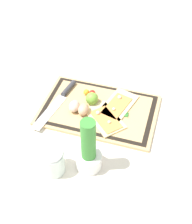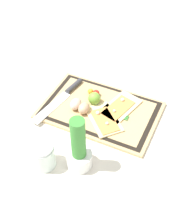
{
  "view_description": "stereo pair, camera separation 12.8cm",
  "coord_description": "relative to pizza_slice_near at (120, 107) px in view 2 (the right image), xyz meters",
  "views": [
    {
      "loc": [
        -0.26,
        0.9,
        0.95
      ],
      "look_at": [
        0.0,
        0.04,
        0.03
      ],
      "focal_mm": 50.0,
      "sensor_mm": 36.0,
      "label": 1
    },
    {
      "loc": [
        -0.38,
        0.85,
        0.95
      ],
      "look_at": [
        0.0,
        0.04,
        0.03
      ],
      "focal_mm": 50.0,
      "sensor_mm": 36.0,
      "label": 2
    }
  ],
  "objects": [
    {
      "name": "ground_plane",
      "position": [
        0.07,
        0.04,
        -0.02
      ],
      "size": [
        6.0,
        6.0,
        0.0
      ],
      "primitive_type": "plane",
      "color": "silver"
    },
    {
      "name": "cutting_board",
      "position": [
        0.07,
        0.04,
        -0.01
      ],
      "size": [
        0.49,
        0.32,
        0.02
      ],
      "color": "tan",
      "rests_on": "ground_plane"
    },
    {
      "name": "pizza_slice_near",
      "position": [
        0.0,
        0.0,
        0.0
      ],
      "size": [
        0.15,
        0.21,
        0.02
      ],
      "color": "beige",
      "rests_on": "cutting_board"
    },
    {
      "name": "pizza_slice_far",
      "position": [
        0.03,
        0.09,
        0.0
      ],
      "size": [
        0.2,
        0.2,
        0.02
      ],
      "color": "beige",
      "rests_on": "cutting_board"
    },
    {
      "name": "knife",
      "position": [
        0.25,
        0.02,
        0.0
      ],
      "size": [
        0.09,
        0.32,
        0.02
      ],
      "color": "silver",
      "rests_on": "cutting_board"
    },
    {
      "name": "egg_brown",
      "position": [
        0.13,
        0.08,
        0.02
      ],
      "size": [
        0.04,
        0.06,
        0.04
      ],
      "primitive_type": "ellipsoid",
      "color": "tan",
      "rests_on": "cutting_board"
    },
    {
      "name": "egg_pink",
      "position": [
        0.17,
        0.08,
        0.02
      ],
      "size": [
        0.04,
        0.06,
        0.04
      ],
      "primitive_type": "ellipsoid",
      "color": "beige",
      "rests_on": "cutting_board"
    },
    {
      "name": "lime",
      "position": [
        0.11,
        0.02,
        0.02
      ],
      "size": [
        0.05,
        0.05,
        0.05
      ],
      "primitive_type": "sphere",
      "color": "#70A838",
      "rests_on": "cutting_board"
    },
    {
      "name": "cherry_tomato_red",
      "position": [
        0.12,
        -0.03,
        0.01
      ],
      "size": [
        0.03,
        0.03,
        0.03
      ],
      "primitive_type": "sphere",
      "color": "red",
      "rests_on": "cutting_board"
    },
    {
      "name": "cherry_tomato_yellow",
      "position": [
        0.15,
        -0.03,
        0.01
      ],
      "size": [
        0.03,
        0.03,
        0.03
      ],
      "primitive_type": "sphere",
      "color": "gold",
      "rests_on": "cutting_board"
    },
    {
      "name": "scallion_bunch",
      "position": [
        0.07,
        0.05,
        -0.0
      ],
      "size": [
        0.25,
        0.05,
        0.01
      ],
      "color": "#388433",
      "rests_on": "cutting_board"
    },
    {
      "name": "herb_pot",
      "position": [
        0.03,
        0.32,
        0.06
      ],
      "size": [
        0.09,
        0.09,
        0.23
      ],
      "color": "white",
      "rests_on": "ground_plane"
    },
    {
      "name": "sauce_jar",
      "position": [
        0.15,
        0.37,
        0.02
      ],
      "size": [
        0.09,
        0.09,
        0.1
      ],
      "color": "silver",
      "rests_on": "ground_plane"
    }
  ]
}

